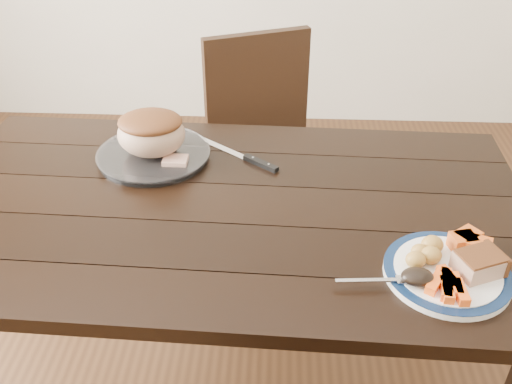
{
  "coord_description": "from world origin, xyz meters",
  "views": [
    {
      "loc": [
        0.14,
        -1.23,
        1.62
      ],
      "look_at": [
        0.08,
        -0.02,
        0.8
      ],
      "focal_mm": 40.0,
      "sensor_mm": 36.0,
      "label": 1
    }
  ],
  "objects_px": {
    "fork": "(383,281)",
    "roast_joint": "(151,134)",
    "serving_platter": "(154,156)",
    "dinner_plate": "(447,273)",
    "dining_table": "(227,230)",
    "pork_slice": "(479,264)",
    "carving_knife": "(250,159)",
    "chair_far": "(267,143)"
  },
  "relations": [
    {
      "from": "pork_slice",
      "to": "serving_platter",
      "type": "bearing_deg",
      "value": 149.21
    },
    {
      "from": "roast_joint",
      "to": "pork_slice",
      "type": "bearing_deg",
      "value": -30.79
    },
    {
      "from": "pork_slice",
      "to": "carving_knife",
      "type": "height_order",
      "value": "pork_slice"
    },
    {
      "from": "chair_far",
      "to": "dining_table",
      "type": "bearing_deg",
      "value": 61.06
    },
    {
      "from": "fork",
      "to": "roast_joint",
      "type": "distance_m",
      "value": 0.8
    },
    {
      "from": "carving_knife",
      "to": "chair_far",
      "type": "bearing_deg",
      "value": 123.79
    },
    {
      "from": "dining_table",
      "to": "carving_knife",
      "type": "bearing_deg",
      "value": 76.51
    },
    {
      "from": "carving_knife",
      "to": "serving_platter",
      "type": "bearing_deg",
      "value": -142.86
    },
    {
      "from": "serving_platter",
      "to": "fork",
      "type": "height_order",
      "value": "fork"
    },
    {
      "from": "serving_platter",
      "to": "pork_slice",
      "type": "bearing_deg",
      "value": -30.79
    },
    {
      "from": "carving_knife",
      "to": "dinner_plate",
      "type": "bearing_deg",
      "value": -8.25
    },
    {
      "from": "dining_table",
      "to": "dinner_plate",
      "type": "height_order",
      "value": "dinner_plate"
    },
    {
      "from": "dinner_plate",
      "to": "pork_slice",
      "type": "height_order",
      "value": "pork_slice"
    },
    {
      "from": "dining_table",
      "to": "carving_knife",
      "type": "height_order",
      "value": "carving_knife"
    },
    {
      "from": "dinner_plate",
      "to": "roast_joint",
      "type": "xyz_separation_m",
      "value": [
        -0.75,
        0.48,
        0.07
      ]
    },
    {
      "from": "chair_far",
      "to": "dinner_plate",
      "type": "xyz_separation_m",
      "value": [
        0.43,
        -0.99,
        0.23
      ]
    },
    {
      "from": "pork_slice",
      "to": "fork",
      "type": "bearing_deg",
      "value": -169.55
    },
    {
      "from": "pork_slice",
      "to": "carving_knife",
      "type": "relative_size",
      "value": 0.36
    },
    {
      "from": "roast_joint",
      "to": "carving_knife",
      "type": "height_order",
      "value": "roast_joint"
    },
    {
      "from": "dinner_plate",
      "to": "fork",
      "type": "height_order",
      "value": "fork"
    },
    {
      "from": "dinner_plate",
      "to": "pork_slice",
      "type": "xyz_separation_m",
      "value": [
        0.06,
        -0.01,
        0.03
      ]
    },
    {
      "from": "carving_knife",
      "to": "pork_slice",
      "type": "bearing_deg",
      "value": -4.97
    },
    {
      "from": "chair_far",
      "to": "pork_slice",
      "type": "height_order",
      "value": "chair_far"
    },
    {
      "from": "chair_far",
      "to": "carving_knife",
      "type": "bearing_deg",
      "value": 64.0
    },
    {
      "from": "serving_platter",
      "to": "roast_joint",
      "type": "distance_m",
      "value": 0.07
    },
    {
      "from": "pork_slice",
      "to": "fork",
      "type": "height_order",
      "value": "pork_slice"
    },
    {
      "from": "roast_joint",
      "to": "serving_platter",
      "type": "bearing_deg",
      "value": -90.0
    },
    {
      "from": "chair_far",
      "to": "fork",
      "type": "bearing_deg",
      "value": 82.97
    },
    {
      "from": "serving_platter",
      "to": "carving_knife",
      "type": "distance_m",
      "value": 0.29
    },
    {
      "from": "dinner_plate",
      "to": "carving_knife",
      "type": "height_order",
      "value": "dinner_plate"
    },
    {
      "from": "roast_joint",
      "to": "carving_knife",
      "type": "bearing_deg",
      "value": -0.44
    },
    {
      "from": "dining_table",
      "to": "dinner_plate",
      "type": "xyz_separation_m",
      "value": [
        0.52,
        -0.26,
        0.1
      ]
    },
    {
      "from": "roast_joint",
      "to": "fork",
      "type": "bearing_deg",
      "value": -41.01
    },
    {
      "from": "dinner_plate",
      "to": "fork",
      "type": "relative_size",
      "value": 1.57
    },
    {
      "from": "dinner_plate",
      "to": "serving_platter",
      "type": "height_order",
      "value": "serving_platter"
    },
    {
      "from": "dining_table",
      "to": "serving_platter",
      "type": "bearing_deg",
      "value": 136.93
    },
    {
      "from": "dining_table",
      "to": "chair_far",
      "type": "bearing_deg",
      "value": 83.27
    },
    {
      "from": "serving_platter",
      "to": "roast_joint",
      "type": "bearing_deg",
      "value": 90.0
    },
    {
      "from": "dinner_plate",
      "to": "fork",
      "type": "xyz_separation_m",
      "value": [
        -0.15,
        -0.04,
        0.01
      ]
    },
    {
      "from": "dining_table",
      "to": "pork_slice",
      "type": "relative_size",
      "value": 16.98
    },
    {
      "from": "dining_table",
      "to": "carving_knife",
      "type": "distance_m",
      "value": 0.25
    },
    {
      "from": "chair_far",
      "to": "carving_knife",
      "type": "height_order",
      "value": "chair_far"
    }
  ]
}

